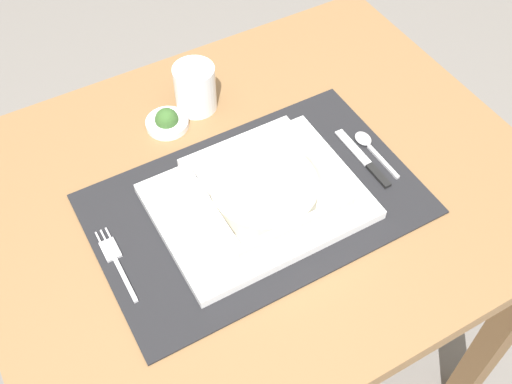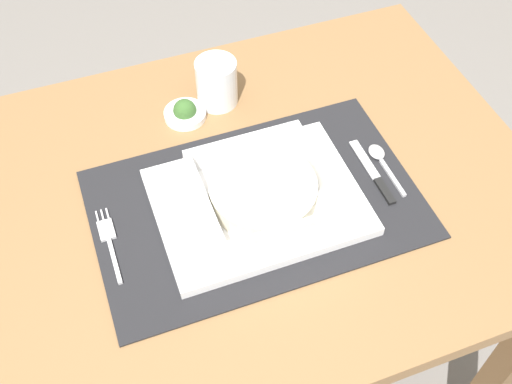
% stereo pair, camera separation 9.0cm
% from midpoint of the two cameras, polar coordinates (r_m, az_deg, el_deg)
% --- Properties ---
extents(ground_plane, '(6.00, 6.00, 0.00)m').
position_cam_midpoint_polar(ground_plane, '(1.56, -1.58, -15.95)').
color(ground_plane, slate).
extents(dining_table, '(0.86, 0.69, 0.71)m').
position_cam_midpoint_polar(dining_table, '(1.04, -2.28, -3.23)').
color(dining_table, brown).
rests_on(dining_table, ground).
extents(placemat, '(0.49, 0.31, 0.00)m').
position_cam_midpoint_polar(placemat, '(0.92, -2.79, -1.28)').
color(placemat, black).
rests_on(placemat, dining_table).
extents(serving_plate, '(0.30, 0.23, 0.02)m').
position_cam_midpoint_polar(serving_plate, '(0.91, -2.63, -1.05)').
color(serving_plate, white).
rests_on(serving_plate, placemat).
extents(porridge_bowl, '(0.18, 0.18, 0.05)m').
position_cam_midpoint_polar(porridge_bowl, '(0.89, -2.15, -0.18)').
color(porridge_bowl, white).
rests_on(porridge_bowl, serving_plate).
extents(fork, '(0.02, 0.13, 0.00)m').
position_cam_midpoint_polar(fork, '(0.90, -15.82, -6.15)').
color(fork, silver).
rests_on(fork, placemat).
extents(spoon, '(0.02, 0.11, 0.01)m').
position_cam_midpoint_polar(spoon, '(1.00, 7.75, 4.37)').
color(spoon, silver).
rests_on(spoon, placemat).
extents(butter_knife, '(0.01, 0.14, 0.01)m').
position_cam_midpoint_polar(butter_knife, '(0.98, 7.58, 2.67)').
color(butter_knife, black).
rests_on(butter_knife, placemat).
extents(drinking_glass, '(0.07, 0.07, 0.08)m').
position_cam_midpoint_polar(drinking_glass, '(1.05, -8.13, 9.23)').
color(drinking_glass, white).
rests_on(drinking_glass, dining_table).
extents(condiment_saucer, '(0.07, 0.07, 0.04)m').
position_cam_midpoint_polar(condiment_saucer, '(1.04, -10.74, 6.31)').
color(condiment_saucer, white).
rests_on(condiment_saucer, dining_table).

